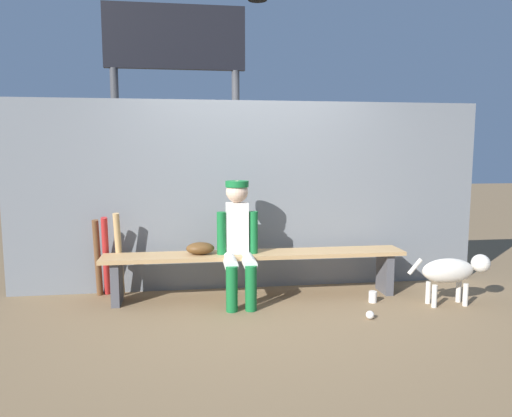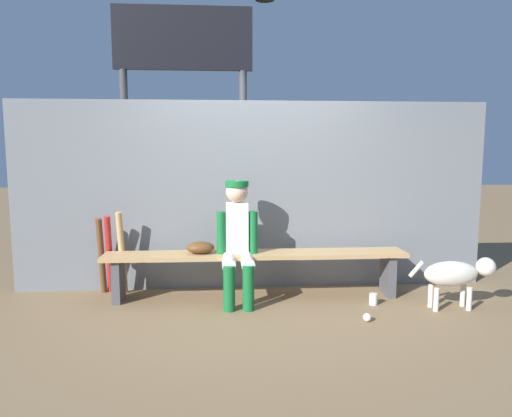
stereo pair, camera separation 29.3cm
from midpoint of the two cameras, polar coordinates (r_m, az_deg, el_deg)
ground_plane at (r=4.92m, az=-1.74°, el=-10.71°), size 30.00×30.00×0.00m
chainlink_fence at (r=5.09m, az=-2.24°, el=1.53°), size 5.09×0.03×2.02m
dugout_bench at (r=4.82m, az=-1.75°, el=-6.43°), size 3.05×0.36×0.47m
player_seated at (r=4.63m, az=-3.96°, el=-3.47°), size 0.41×0.55×1.20m
baseball_glove at (r=4.76m, az=-8.50°, el=-4.79°), size 0.28×0.20×0.12m
bat_wood_tan at (r=5.06m, az=-17.82°, el=-5.38°), size 0.09×0.19×0.88m
bat_aluminum_red at (r=5.12m, az=-19.24°, el=-5.51°), size 0.10×0.25×0.84m
bat_wood_dark at (r=5.15m, az=-20.13°, el=-5.66°), size 0.07×0.20×0.81m
baseball at (r=4.41m, az=11.72°, el=-12.48°), size 0.07×0.07×0.07m
cup_on_ground at (r=4.87m, az=12.21°, el=-10.39°), size 0.08×0.08×0.11m
cup_on_bench at (r=4.75m, az=-4.23°, el=-4.81°), size 0.08×0.08×0.11m
scoreboard at (r=6.26m, az=-10.45°, el=15.64°), size 2.02×0.27×3.53m
dog at (r=4.95m, az=21.15°, el=-7.04°), size 0.84×0.20×0.49m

